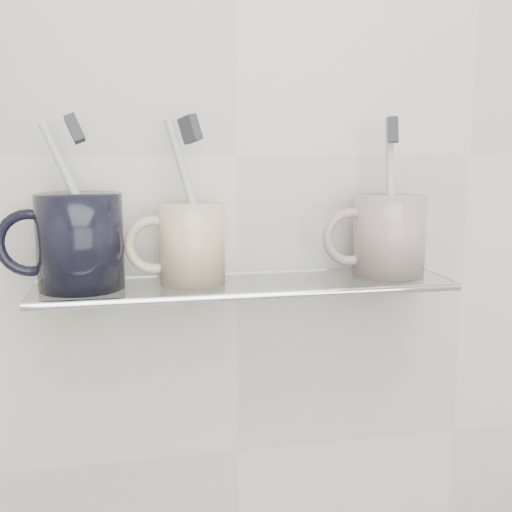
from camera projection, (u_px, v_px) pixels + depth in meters
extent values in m
plane|color=beige|center=(237.00, 155.00, 0.81)|extent=(2.50, 0.00, 2.50)
cube|color=silver|center=(246.00, 285.00, 0.77)|extent=(0.50, 0.12, 0.01)
cylinder|color=silver|center=(255.00, 296.00, 0.72)|extent=(0.50, 0.01, 0.01)
cylinder|color=silver|center=(70.00, 293.00, 0.78)|extent=(0.02, 0.03, 0.02)
cylinder|color=silver|center=(393.00, 279.00, 0.86)|extent=(0.02, 0.03, 0.02)
cylinder|color=black|center=(80.00, 241.00, 0.73)|extent=(0.12, 0.12, 0.11)
torus|color=black|center=(30.00, 243.00, 0.72)|extent=(0.08, 0.01, 0.08)
cylinder|color=#B0B4BA|center=(78.00, 201.00, 0.72)|extent=(0.08, 0.04, 0.18)
cube|color=#2D3035|center=(75.00, 129.00, 0.71)|extent=(0.02, 0.03, 0.04)
cylinder|color=beige|center=(192.00, 244.00, 0.76)|extent=(0.09, 0.09, 0.10)
torus|color=beige|center=(154.00, 245.00, 0.75)|extent=(0.07, 0.01, 0.07)
cylinder|color=#AFAFB8|center=(191.00, 199.00, 0.75)|extent=(0.06, 0.04, 0.19)
cube|color=#2D3035|center=(190.00, 129.00, 0.73)|extent=(0.03, 0.03, 0.04)
cylinder|color=silver|center=(389.00, 236.00, 0.80)|extent=(0.10, 0.10, 0.10)
torus|color=silver|center=(351.00, 237.00, 0.79)|extent=(0.07, 0.01, 0.07)
cylinder|color=#C3ABAA|center=(391.00, 195.00, 0.79)|extent=(0.02, 0.03, 0.19)
cube|color=#2D3035|center=(393.00, 130.00, 0.78)|extent=(0.02, 0.03, 0.03)
cylinder|color=silver|center=(406.00, 268.00, 0.82)|extent=(0.04, 0.04, 0.02)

